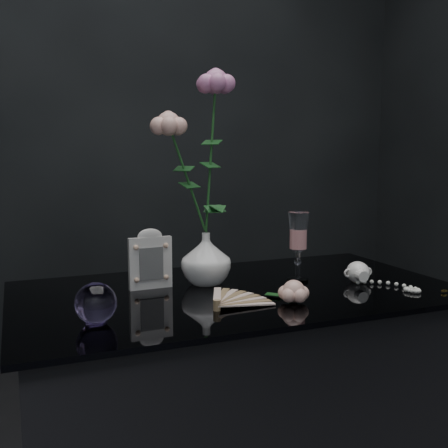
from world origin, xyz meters
name	(u,v)px	position (x,y,z in m)	size (l,w,h in m)	color
table	(238,437)	(0.00, 0.05, 0.38)	(1.05, 0.58, 0.76)	black
vase	(206,259)	(-0.06, 0.12, 0.83)	(0.12, 0.12, 0.13)	white
wine_glass	(298,247)	(0.17, 0.07, 0.85)	(0.05, 0.05, 0.18)	white
picture_frame	(150,259)	(-0.19, 0.14, 0.84)	(0.11, 0.08, 0.15)	silver
paperweight	(96,303)	(-0.36, -0.09, 0.80)	(0.08, 0.08, 0.08)	#9178C4
paper_fan	(217,304)	(-0.11, -0.09, 0.78)	(0.26, 0.20, 0.03)	beige
loose_rose	(294,292)	(0.06, -0.10, 0.79)	(0.11, 0.15, 0.05)	#FFB7A4
pearl_jar	(358,271)	(0.31, 0.00, 0.79)	(0.19, 0.20, 0.06)	white
roses	(199,152)	(-0.07, 0.13, 1.09)	(0.20, 0.11, 0.45)	#F2AE9E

